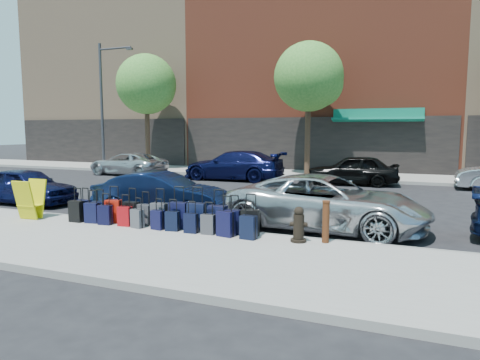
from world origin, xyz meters
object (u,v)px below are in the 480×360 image
at_px(suitcase_front_5, 159,215).
at_px(car_far_2, 352,170).
at_px(streetlight, 104,98).
at_px(tree_center, 311,79).
at_px(car_near_2, 327,202).
at_px(tree_left, 148,86).
at_px(bollard, 326,221).
at_px(car_near_0, 26,186).
at_px(car_near_1, 161,194).
at_px(car_far_1, 233,165).
at_px(fire_hydrant, 299,226).
at_px(car_far_0, 128,164).
at_px(display_rack, 30,200).

height_order(suitcase_front_5, car_far_2, car_far_2).
bearing_deg(streetlight, tree_center, 2.98).
distance_m(tree_center, car_near_2, 13.65).
xyz_separation_m(tree_left, car_near_2, (13.73, -12.41, -4.68)).
relative_size(bollard, car_far_2, 0.22).
relative_size(car_near_0, car_near_1, 0.93).
bearing_deg(car_near_1, car_far_1, 3.01).
height_order(streetlight, car_far_1, streetlight).
height_order(suitcase_front_5, fire_hydrant, suitcase_front_5).
bearing_deg(car_far_0, tree_center, 110.00).
distance_m(tree_left, car_near_0, 13.68).
relative_size(tree_left, streetlight, 0.91).
bearing_deg(streetlight, tree_left, 13.39).
relative_size(bollard, car_far_1, 0.18).
bearing_deg(car_near_1, tree_left, 28.54).
height_order(suitcase_front_5, bollard, suitcase_front_5).
height_order(fire_hydrant, car_near_0, car_near_0).
height_order(fire_hydrant, car_near_2, car_near_2).
xyz_separation_m(suitcase_front_5, car_near_0, (-6.69, 1.87, 0.19)).
distance_m(bollard, display_rack, 8.17).
distance_m(tree_left, display_rack, 16.63).
bearing_deg(car_near_1, car_near_0, 83.52).
xyz_separation_m(suitcase_front_5, bollard, (4.27, 0.02, 0.18)).
xyz_separation_m(display_rack, car_far_2, (7.28, 12.12, 0.04)).
distance_m(suitcase_front_5, fire_hydrant, 3.71).
xyz_separation_m(car_far_0, car_far_1, (6.74, -0.08, 0.12)).
height_order(tree_center, car_near_0, tree_center).
bearing_deg(car_near_1, fire_hydrant, -118.81).
bearing_deg(tree_left, fire_hydrant, -46.98).
xyz_separation_m(car_near_2, car_far_0, (-13.36, 9.53, -0.07)).
distance_m(streetlight, car_near_2, 20.75).
bearing_deg(fire_hydrant, bollard, 3.19).
bearing_deg(tree_center, tree_left, 180.00).
bearing_deg(suitcase_front_5, car_near_1, 120.06).
height_order(suitcase_front_5, car_near_2, car_near_2).
height_order(car_far_1, car_far_2, car_far_1).
bearing_deg(tree_left, display_rack, -68.29).
distance_m(fire_hydrant, bollard, 0.60).
bearing_deg(streetlight, car_near_0, -62.82).
xyz_separation_m(tree_left, car_near_1, (8.68, -12.46, -4.74)).
height_order(display_rack, car_far_1, car_far_1).
distance_m(tree_left, car_far_2, 14.24).
distance_m(tree_left, car_far_0, 5.57).
xyz_separation_m(streetlight, car_far_2, (16.12, -1.99, -3.94)).
distance_m(tree_center, suitcase_front_5, 15.17).
relative_size(fire_hydrant, car_near_0, 0.21).
height_order(tree_center, fire_hydrant, tree_center).
distance_m(tree_center, car_near_1, 13.45).
xyz_separation_m(tree_center, fire_hydrant, (2.98, -14.45, -4.90)).
xyz_separation_m(streetlight, bollard, (17.00, -13.60, -4.03)).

